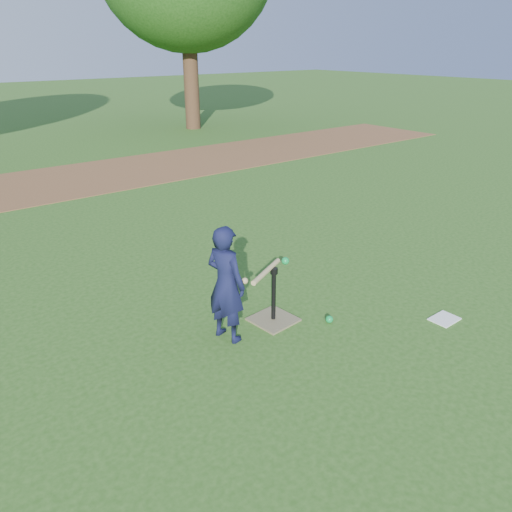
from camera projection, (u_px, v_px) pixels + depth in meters
ground at (268, 337)px, 5.03m from camera, size 80.00×80.00×0.00m
dirt_strip at (41, 185)px, 10.45m from camera, size 24.00×3.00×0.01m
child at (226, 284)px, 4.80m from camera, size 0.39×0.49×1.19m
wiffle_ball_ground at (329, 319)px, 5.28m from camera, size 0.08×0.08×0.08m
clipboard at (444, 319)px, 5.36m from camera, size 0.30×0.23×0.01m
batting_tee at (273, 311)px, 5.30m from camera, size 0.47×0.47×0.61m
swing_action at (268, 270)px, 5.02m from camera, size 0.64×0.31×0.11m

